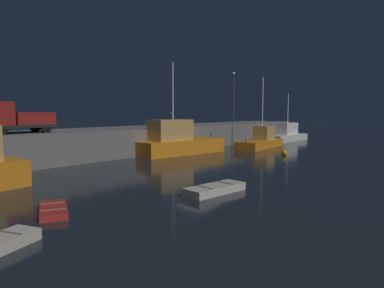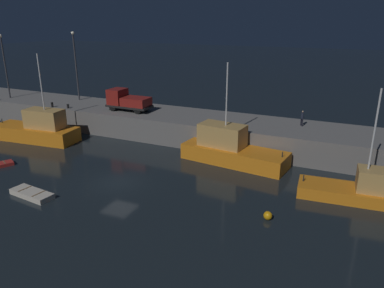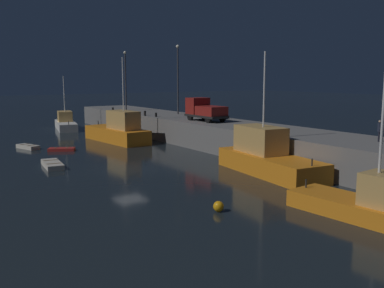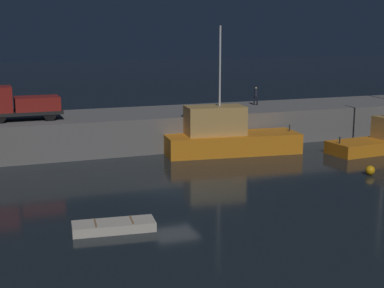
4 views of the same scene
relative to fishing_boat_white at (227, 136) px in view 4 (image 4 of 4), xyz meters
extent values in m
plane|color=black|center=(-7.11, -8.48, -1.29)|extent=(320.00, 320.00, 0.00)
cube|color=slate|center=(-7.11, 5.12, 0.05)|extent=(75.22, 7.34, 2.69)
cube|color=orange|center=(0.40, -0.05, -0.55)|extent=(10.43, 4.50, 1.50)
cube|color=tan|center=(-0.94, 0.11, 1.26)|extent=(4.57, 2.82, 2.12)
cylinder|color=silver|center=(-0.59, 0.07, 5.23)|extent=(0.14, 0.14, 5.83)
cylinder|color=#262626|center=(5.01, -0.60, 0.45)|extent=(0.10, 0.10, 0.50)
cube|color=orange|center=(11.29, -3.47, -0.82)|extent=(8.75, 3.37, 0.94)
cylinder|color=#262626|center=(7.36, -3.79, -0.10)|extent=(0.10, 0.10, 0.50)
cube|color=beige|center=(-11.72, -13.36, -1.08)|extent=(3.86, 1.73, 0.42)
cube|color=olive|center=(-12.54, -13.26, -0.85)|extent=(0.21, 1.19, 0.04)
cube|color=olive|center=(-10.90, -13.45, -0.85)|extent=(0.21, 1.19, 0.04)
sphere|color=orange|center=(5.86, -9.19, -0.99)|extent=(0.61, 0.61, 0.61)
cylinder|color=black|center=(-12.49, 3.32, 1.85)|extent=(0.90, 0.28, 0.90)
cylinder|color=black|center=(-12.49, 5.19, 1.85)|extent=(0.90, 0.28, 0.90)
cube|color=black|center=(-14.22, 4.26, 1.97)|extent=(5.41, 2.24, 0.25)
cube|color=maroon|center=(-13.25, 4.25, 2.59)|extent=(3.14, 2.23, 0.98)
cylinder|color=black|center=(5.61, 5.96, 1.78)|extent=(0.13, 0.13, 0.76)
cylinder|color=black|center=(5.44, 6.21, 1.78)|extent=(0.13, 0.13, 0.76)
cylinder|color=#1E2333|center=(5.52, 6.08, 2.48)|extent=(0.40, 0.40, 0.63)
sphere|color=tan|center=(5.52, 6.08, 2.90)|extent=(0.19, 0.19, 0.19)
camera|label=1|loc=(-27.05, -24.46, 3.15)|focal=32.85mm
camera|label=2|loc=(10.40, -31.75, 11.91)|focal=34.50mm
camera|label=3|loc=(24.67, -23.51, 6.16)|focal=40.82mm
camera|label=4|loc=(-16.87, -36.91, 7.51)|focal=51.43mm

